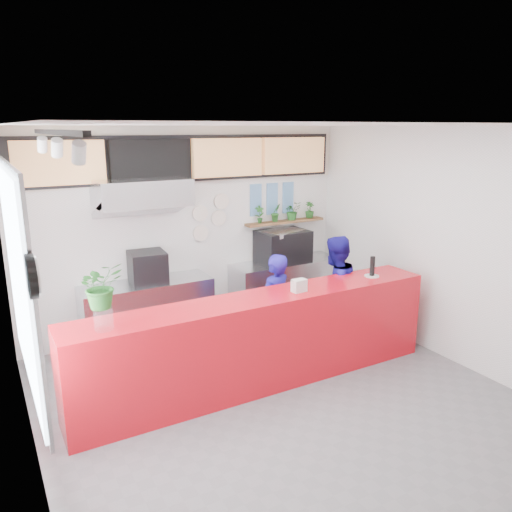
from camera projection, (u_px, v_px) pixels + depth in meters
name	position (u px, v px, depth m)	size (l,w,h in m)	color
floor	(279.00, 399.00, 5.64)	(5.00, 5.00, 0.00)	slate
ceiling	(282.00, 125.00, 4.89)	(5.00, 5.00, 0.00)	silver
wall_back	(190.00, 230.00, 7.37)	(5.00, 5.00, 0.00)	white
wall_left	(21.00, 314.00, 4.08)	(5.00, 5.00, 0.00)	white
wall_right	(444.00, 245.00, 6.45)	(5.00, 5.00, 0.00)	white
service_counter	(261.00, 341.00, 5.84)	(4.50, 0.60, 1.10)	red
cream_band	(188.00, 155.00, 7.09)	(5.00, 0.02, 0.80)	beige
prep_bench	(148.00, 313.00, 7.00)	(1.80, 0.60, 0.90)	#B2B5BA
panini_oven	(148.00, 267.00, 6.85)	(0.48, 0.48, 0.43)	black
extraction_hood	(142.00, 192.00, 6.53)	(1.20, 0.70, 0.35)	#B2B5BA
hood_lip	(143.00, 208.00, 6.58)	(1.20, 0.70, 0.08)	#B2B5BA
right_bench	(286.00, 288.00, 8.10)	(1.80, 0.60, 0.90)	#B2B5BA
espresso_machine	(283.00, 246.00, 7.89)	(0.78, 0.56, 0.50)	black
espresso_tray	(283.00, 232.00, 7.83)	(0.65, 0.45, 0.06)	#A0A2A7
herb_shelf	(285.00, 222.00, 8.05)	(1.40, 0.18, 0.04)	brown
menu_board_far_left	(60.00, 163.00, 6.18)	(1.10, 0.10, 0.55)	tan
menu_board_mid_left	(150.00, 160.00, 6.73)	(1.10, 0.10, 0.55)	black
menu_board_mid_right	(228.00, 158.00, 7.28)	(1.10, 0.10, 0.55)	tan
menu_board_far_right	(294.00, 155.00, 7.83)	(1.10, 0.10, 0.55)	tan
soffit	(189.00, 158.00, 7.08)	(4.80, 0.04, 0.65)	black
window_pane	(19.00, 280.00, 4.29)	(0.04, 2.20, 1.90)	silver
window_frame	(22.00, 280.00, 4.30)	(0.03, 2.30, 2.00)	#B2B5BA
wall_clock_rim	(31.00, 276.00, 3.20)	(0.30, 0.30, 0.05)	black
wall_clock_face	(36.00, 276.00, 3.21)	(0.26, 0.26, 0.02)	white
track_rail	(56.00, 132.00, 3.91)	(0.05, 2.40, 0.04)	black
dec_plate_a	(200.00, 213.00, 7.36)	(0.24, 0.24, 0.03)	silver
dec_plate_b	(219.00, 218.00, 7.52)	(0.24, 0.24, 0.03)	silver
dec_plate_c	(201.00, 233.00, 7.43)	(0.24, 0.24, 0.03)	silver
dec_plate_d	(221.00, 201.00, 7.49)	(0.24, 0.24, 0.03)	silver
photo_frame_a	(256.00, 192.00, 7.75)	(0.20, 0.02, 0.25)	#598CBF
photo_frame_b	(272.00, 191.00, 7.90)	(0.20, 0.02, 0.25)	#598CBF
photo_frame_c	(288.00, 190.00, 8.04)	(0.20, 0.02, 0.25)	#598CBF
photo_frame_d	(256.00, 208.00, 7.82)	(0.20, 0.02, 0.25)	#598CBF
photo_frame_e	(272.00, 207.00, 7.96)	(0.20, 0.02, 0.25)	#598CBF
photo_frame_f	(288.00, 205.00, 8.10)	(0.20, 0.02, 0.25)	#598CBF
staff_center	(275.00, 308.00, 6.45)	(0.52, 0.34, 1.43)	navy
staff_right	(334.00, 292.00, 6.86)	(0.76, 0.59, 1.57)	navy
herb_a	(260.00, 214.00, 7.78)	(0.15, 0.10, 0.28)	#215B20
herb_b	(276.00, 213.00, 7.92)	(0.16, 0.13, 0.29)	#215B20
herb_c	(292.00, 211.00, 8.07)	(0.27, 0.23, 0.30)	#215B20
herb_d	(310.00, 210.00, 8.24)	(0.15, 0.13, 0.27)	#215B20
glass_vase	(103.00, 319.00, 4.75)	(0.18, 0.18, 0.22)	silver
basil_vase	(101.00, 286.00, 4.67)	(0.40, 0.34, 0.44)	#215B20
napkin_holder	(299.00, 286.00, 5.86)	(0.17, 0.11, 0.15)	silver
white_plate	(372.00, 276.00, 6.47)	(0.19, 0.19, 0.01)	silver
pepper_mill	(372.00, 266.00, 6.44)	(0.06, 0.06, 0.25)	black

